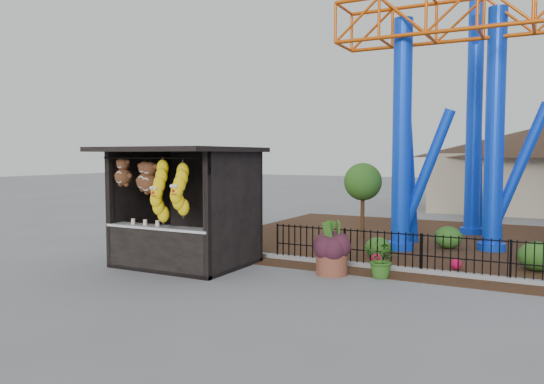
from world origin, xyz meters
The scene contains 10 objects.
ground centered at (0.00, 0.00, 0.00)m, with size 120.00×120.00×0.00m, color slate.
mulch_bed centered at (4.00, 8.00, 0.01)m, with size 18.00×12.00×0.02m, color #331E11.
curb centered at (4.00, 3.00, 0.06)m, with size 18.00×0.18×0.12m, color gray.
prize_booth centered at (-2.99, 0.90, 1.54)m, with size 3.50×3.40×3.12m.
picket_fence centered at (4.90, 3.00, 0.50)m, with size 12.20×0.06×1.00m, color black, non-canonical shape.
roller_coaster centered at (5.12, 8.23, 6.44)m, with size 11.00×6.37×10.82m.
terracotta_planter centered at (0.88, 1.86, 0.29)m, with size 0.76×0.76×0.59m, color brown.
planter_foliage centered at (0.88, 1.86, 0.91)m, with size 0.70×0.70×0.64m, color #341520.
potted_plant centered at (2.08, 2.09, 0.45)m, with size 0.80×0.69×0.89m, color #265E1B.
landscaping centered at (4.51, 5.39, 0.33)m, with size 7.71×3.90×0.73m.
Camera 1 is at (5.56, -10.12, 2.92)m, focal length 35.00 mm.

